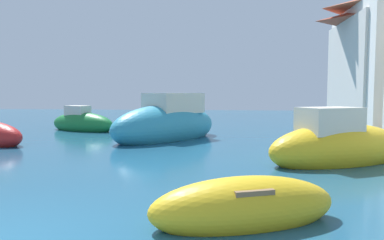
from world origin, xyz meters
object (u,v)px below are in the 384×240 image
Objects in this scene: moored_boat_8 at (244,207)px; moored_boat_2 at (338,146)px; moored_boat_1 at (82,123)px; moored_boat_5 at (167,124)px.

moored_boat_2 is at bearing -139.66° from moored_boat_8.
moored_boat_1 is 0.72× the size of moored_boat_5.
moored_boat_2 is 1.51× the size of moored_boat_8.
moored_boat_2 is 6.28m from moored_boat_8.
moored_boat_2 reaches higher than moored_boat_1.
moored_boat_5 is at bearing -8.06° from moored_boat_1.
moored_boat_5 reaches higher than moored_boat_8.
moored_boat_2 is (11.71, -8.29, 0.11)m from moored_boat_1.
moored_boat_5 is 11.04m from moored_boat_8.
moored_boat_1 reaches higher than moored_boat_8.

